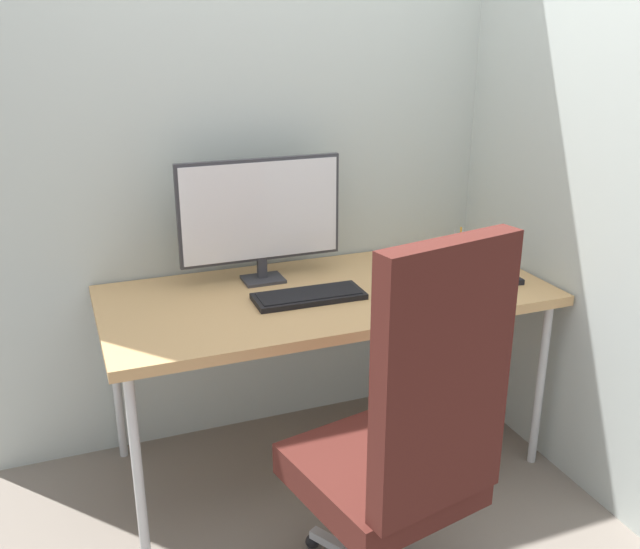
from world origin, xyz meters
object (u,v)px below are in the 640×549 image
office_chair (405,441)px  monitor (261,213)px  mouse (405,280)px  pen_holder (457,254)px  keyboard (309,296)px  notebook (492,277)px

office_chair → monitor: bearing=96.1°
mouse → pen_holder: (0.32, 0.14, 0.03)m
monitor → pen_holder: (0.82, -0.11, -0.23)m
office_chair → keyboard: office_chair is taller
pen_holder → keyboard: bearing=-168.4°
mouse → notebook: size_ratio=0.45×
office_chair → mouse: size_ratio=15.26×
monitor → keyboard: (0.10, -0.26, -0.26)m
monitor → notebook: size_ratio=3.57×
keyboard → mouse: size_ratio=5.14×
notebook → monitor: bearing=164.1°
office_chair → monitor: monitor is taller
pen_holder → notebook: (0.03, -0.22, -0.04)m
keyboard → mouse: mouse is taller
keyboard → notebook: size_ratio=2.30×
office_chair → mouse: bearing=62.8°
monitor → pen_holder: size_ratio=4.05×
office_chair → pen_holder: (0.71, 0.91, 0.20)m
monitor → notebook: (0.86, -0.33, -0.26)m
office_chair → keyboard: bearing=90.5°
notebook → keyboard: bearing=179.7°
monitor → pen_holder: 0.86m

